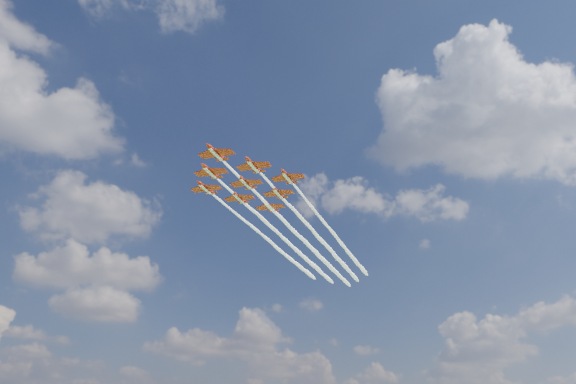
% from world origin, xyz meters
% --- Properties ---
extents(jet_lead, '(89.86, 84.80, 2.68)m').
position_xyz_m(jet_lead, '(24.99, 28.24, 81.69)').
color(jet_lead, '#A21C09').
extents(jet_row2_port, '(89.86, 84.80, 2.68)m').
position_xyz_m(jet_row2_port, '(36.75, 30.53, 81.69)').
color(jet_row2_port, '#A21C09').
extents(jet_row2_starb, '(89.86, 84.80, 2.68)m').
position_xyz_m(jet_row2_starb, '(27.98, 39.84, 81.69)').
color(jet_row2_starb, '#A21C09').
extents(jet_row3_port, '(89.86, 84.80, 2.68)m').
position_xyz_m(jet_row3_port, '(48.50, 32.83, 81.69)').
color(jet_row3_port, '#A21C09').
extents(jet_row3_centre, '(89.86, 84.80, 2.68)m').
position_xyz_m(jet_row3_centre, '(39.73, 42.14, 81.69)').
color(jet_row3_centre, '#A21C09').
extents(jet_row3_starb, '(89.86, 84.80, 2.68)m').
position_xyz_m(jet_row3_starb, '(30.96, 51.44, 81.69)').
color(jet_row3_starb, '#A21C09').
extents(jet_row4_port, '(89.86, 84.80, 2.68)m').
position_xyz_m(jet_row4_port, '(51.49, 44.43, 81.69)').
color(jet_row4_port, '#A21C09').
extents(jet_row4_starb, '(89.86, 84.80, 2.68)m').
position_xyz_m(jet_row4_starb, '(42.72, 53.74, 81.69)').
color(jet_row4_starb, '#A21C09').
extents(jet_tail, '(89.86, 84.80, 2.68)m').
position_xyz_m(jet_tail, '(54.48, 56.03, 81.69)').
color(jet_tail, '#A21C09').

